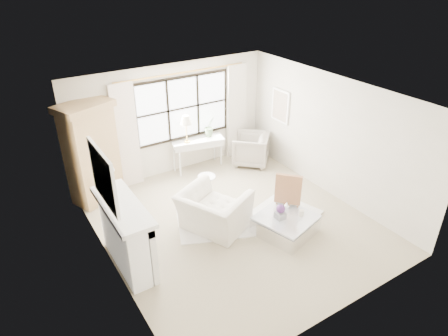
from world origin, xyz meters
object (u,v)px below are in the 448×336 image
at_px(armoire, 91,153).
at_px(club_armchair, 214,211).
at_px(console_table, 198,154).
at_px(coffee_table, 285,225).

height_order(armoire, club_armchair, armoire).
distance_m(console_table, coffee_table, 3.30).
relative_size(armoire, coffee_table, 1.82).
xyz_separation_m(console_table, coffee_table, (0.13, -3.29, -0.22)).
height_order(armoire, coffee_table, armoire).
bearing_deg(armoire, club_armchair, -77.21).
xyz_separation_m(console_table, club_armchair, (-0.98, -2.41, 0.01)).
xyz_separation_m(armoire, coffee_table, (2.73, -3.22, -0.96)).
relative_size(console_table, coffee_table, 1.11).
bearing_deg(coffee_table, armoire, 114.59).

